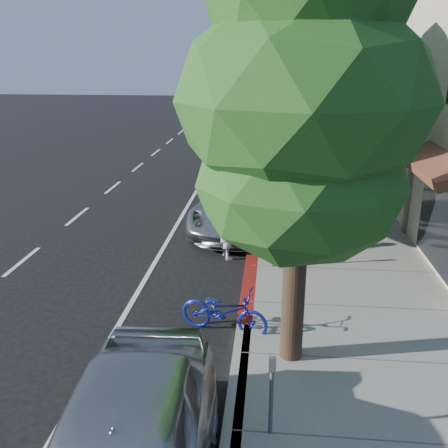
# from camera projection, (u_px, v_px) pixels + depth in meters

# --- Properties ---
(ground) EXTENTS (120.00, 120.00, 0.00)m
(ground) POSITION_uv_depth(u_px,v_px,m) (247.00, 307.00, 11.04)
(ground) COLOR black
(ground) RESTS_ON ground
(sidewalk) EXTENTS (4.60, 56.00, 0.15)m
(sidewalk) POSITION_uv_depth(u_px,v_px,m) (321.00, 205.00, 18.34)
(sidewalk) COLOR gray
(sidewalk) RESTS_ON ground
(curb) EXTENTS (0.30, 56.00, 0.15)m
(curb) POSITION_uv_depth(u_px,v_px,m) (258.00, 203.00, 18.56)
(curb) COLOR #9E998E
(curb) RESTS_ON ground
(curb_red_segment) EXTENTS (0.32, 4.00, 0.15)m
(curb_red_segment) POSITION_uv_depth(u_px,v_px,m) (249.00, 285.00, 11.96)
(curb_red_segment) COLOR maroon
(curb_red_segment) RESTS_ON ground
(street_tree_0) EXTENTS (3.99, 3.99, 7.21)m
(street_tree_0) POSITION_uv_depth(u_px,v_px,m) (303.00, 107.00, 7.61)
(street_tree_0) COLOR black
(street_tree_0) RESTS_ON ground
(street_tree_1) EXTENTS (5.43, 5.43, 7.39)m
(street_tree_1) POSITION_uv_depth(u_px,v_px,m) (291.00, 92.00, 13.32)
(street_tree_1) COLOR black
(street_tree_1) RESTS_ON ground
(street_tree_2) EXTENTS (4.19, 4.19, 7.25)m
(street_tree_2) POSITION_uv_depth(u_px,v_px,m) (286.00, 76.00, 18.92)
(street_tree_2) COLOR black
(street_tree_2) RESTS_ON ground
(street_tree_3) EXTENTS (5.65, 5.65, 8.64)m
(street_tree_3) POSITION_uv_depth(u_px,v_px,m) (284.00, 56.00, 24.35)
(street_tree_3) COLOR black
(street_tree_3) RESTS_ON ground
(street_tree_4) EXTENTS (4.83, 4.83, 7.38)m
(street_tree_4) POSITION_uv_depth(u_px,v_px,m) (282.00, 69.00, 30.25)
(street_tree_4) COLOR black
(street_tree_4) RESTS_ON ground
(street_tree_5) EXTENTS (4.09, 4.09, 7.32)m
(street_tree_5) POSITION_uv_depth(u_px,v_px,m) (281.00, 65.00, 35.86)
(street_tree_5) COLOR black
(street_tree_5) RESTS_ON ground
(cyclist) EXTENTS (0.69, 0.81, 1.88)m
(cyclist) POSITION_uv_depth(u_px,v_px,m) (227.00, 225.00, 13.49)
(cyclist) COLOR silver
(cyclist) RESTS_ON ground
(bicycle) EXTENTS (1.93, 1.10, 0.96)m
(bicycle) POSITION_uv_depth(u_px,v_px,m) (224.00, 311.00, 9.91)
(bicycle) COLOR #1723A0
(bicycle) RESTS_ON ground
(silver_suv) EXTENTS (3.07, 5.90, 1.59)m
(silver_suv) POSITION_uv_depth(u_px,v_px,m) (241.00, 203.00, 16.02)
(silver_suv) COLOR #ACABB0
(silver_suv) RESTS_ON ground
(dark_sedan) EXTENTS (2.02, 4.67, 1.50)m
(dark_sedan) POSITION_uv_depth(u_px,v_px,m) (229.00, 164.00, 21.98)
(dark_sedan) COLOR black
(dark_sedan) RESTS_ON ground
(white_pickup) EXTENTS (2.97, 5.92, 1.65)m
(white_pickup) POSITION_uv_depth(u_px,v_px,m) (242.00, 133.00, 30.16)
(white_pickup) COLOR white
(white_pickup) RESTS_ON ground
(dark_suv_far) EXTENTS (1.84, 4.30, 1.45)m
(dark_suv_far) POSITION_uv_depth(u_px,v_px,m) (240.00, 132.00, 31.31)
(dark_suv_far) COLOR black
(dark_suv_far) RESTS_ON ground
(pedestrian) EXTENTS (0.95, 0.89, 1.55)m
(pedestrian) POSITION_uv_depth(u_px,v_px,m) (333.00, 201.00, 15.75)
(pedestrian) COLOR black
(pedestrian) RESTS_ON sidewalk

